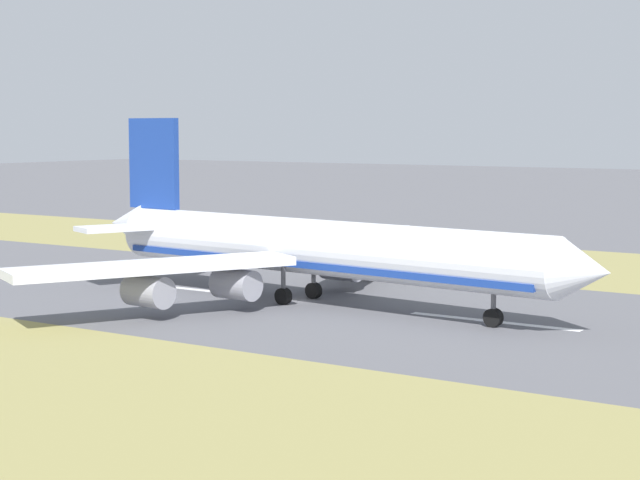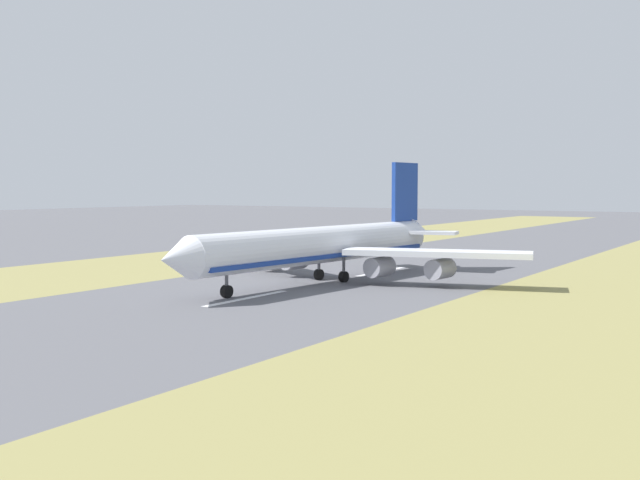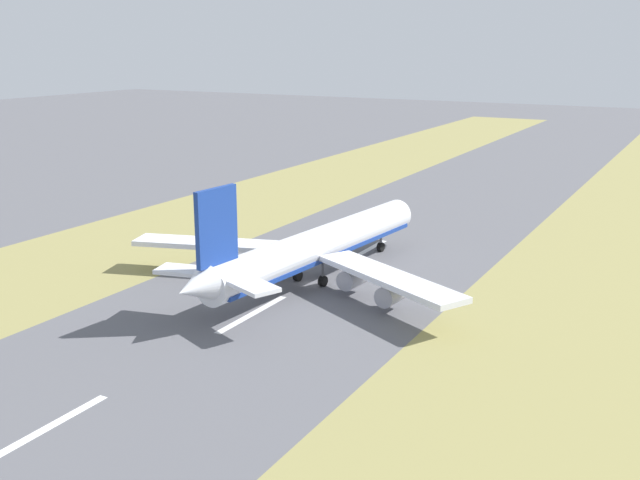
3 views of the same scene
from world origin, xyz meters
name	(u,v)px [view 2 (image 2 of 3)]	position (x,y,z in m)	size (l,w,h in m)	color
ground_plane	(334,281)	(0.00, 0.00, 0.00)	(800.00, 800.00, 0.00)	#56565B
grass_median_west	(620,304)	(-45.00, 0.00, 0.00)	(40.00, 600.00, 0.01)	olive
grass_median_east	(142,266)	(45.00, 0.00, 0.00)	(40.00, 600.00, 0.01)	olive
centreline_dash_near	(464,255)	(0.00, -56.77, 0.01)	(1.20, 18.00, 0.01)	silver
centreline_dash_mid	(382,271)	(0.00, -16.77, 0.01)	(1.20, 18.00, 0.01)	silver
centreline_dash_far	(247,298)	(0.00, 23.23, 0.01)	(1.20, 18.00, 0.01)	silver
airplane_main_jet	(327,245)	(0.54, 1.33, 6.02)	(63.86, 67.22, 20.20)	silver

